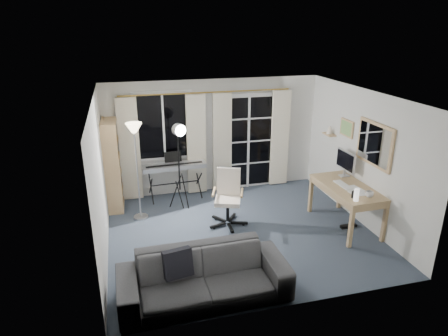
% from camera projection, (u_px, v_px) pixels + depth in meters
% --- Properties ---
extents(floor, '(4.50, 4.00, 0.02)m').
position_uv_depth(floor, '(241.00, 233.00, 7.02)').
color(floor, '#374150').
rests_on(floor, ground).
extents(window, '(1.20, 0.08, 1.40)m').
position_uv_depth(window, '(163.00, 126.00, 8.03)').
color(window, white).
rests_on(window, floor).
extents(french_door, '(1.32, 0.09, 2.11)m').
position_uv_depth(french_door, '(248.00, 142.00, 8.63)').
color(french_door, white).
rests_on(french_door, floor).
extents(curtains, '(3.60, 0.07, 2.13)m').
position_uv_depth(curtains, '(209.00, 143.00, 8.31)').
color(curtains, gold).
rests_on(curtains, floor).
extents(bookshelf, '(0.32, 0.83, 1.76)m').
position_uv_depth(bookshelf, '(112.00, 167.00, 7.71)').
color(bookshelf, tan).
rests_on(bookshelf, floor).
extents(torchiere_lamp, '(0.30, 0.30, 1.83)m').
position_uv_depth(torchiere_lamp, '(135.00, 143.00, 7.03)').
color(torchiere_lamp, '#B2B2B7').
rests_on(torchiere_lamp, floor).
extents(keyboard_piano, '(1.30, 0.67, 0.93)m').
position_uv_depth(keyboard_piano, '(174.00, 167.00, 8.09)').
color(keyboard_piano, black).
rests_on(keyboard_piano, floor).
extents(studio_light, '(0.39, 0.40, 1.76)m').
position_uv_depth(studio_light, '(179.00, 140.00, 7.40)').
color(studio_light, black).
rests_on(studio_light, floor).
extents(office_chair, '(0.71, 0.71, 1.02)m').
position_uv_depth(office_chair, '(228.00, 192.00, 7.18)').
color(office_chair, black).
rests_on(office_chair, floor).
extents(desk, '(0.76, 1.46, 0.77)m').
position_uv_depth(desk, '(347.00, 191.00, 7.02)').
color(desk, tan).
rests_on(desk, floor).
extents(monitor, '(0.19, 0.56, 0.48)m').
position_uv_depth(monitor, '(346.00, 161.00, 7.34)').
color(monitor, silver).
rests_on(monitor, desk).
extents(desk_clutter, '(0.44, 0.88, 0.98)m').
position_uv_depth(desk_clutter, '(351.00, 201.00, 6.82)').
color(desk_clutter, white).
rests_on(desk_clutter, desk).
extents(mug, '(0.13, 0.10, 0.13)m').
position_uv_depth(mug, '(370.00, 194.00, 6.54)').
color(mug, silver).
rests_on(mug, desk).
extents(wall_mirror, '(0.04, 0.94, 0.74)m').
position_uv_depth(wall_mirror, '(375.00, 144.00, 6.69)').
color(wall_mirror, tan).
rests_on(wall_mirror, floor).
extents(framed_print, '(0.03, 0.42, 0.32)m').
position_uv_depth(framed_print, '(347.00, 128.00, 7.49)').
color(framed_print, tan).
rests_on(framed_print, floor).
extents(wall_shelf, '(0.16, 0.30, 0.18)m').
position_uv_depth(wall_shelf, '(329.00, 132.00, 7.99)').
color(wall_shelf, tan).
rests_on(wall_shelf, floor).
extents(sofa, '(2.25, 0.68, 0.88)m').
position_uv_depth(sofa, '(203.00, 269.00, 5.22)').
color(sofa, '#2C2C2F').
rests_on(sofa, floor).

